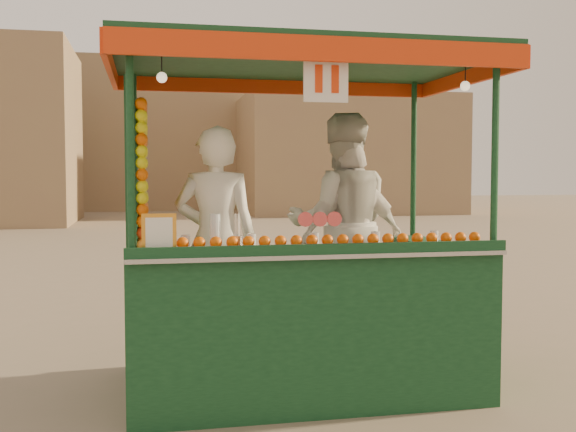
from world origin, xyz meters
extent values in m
plane|color=#756753|center=(0.00, 0.00, 0.00)|extent=(90.00, 90.00, 0.00)
cube|color=#8C744F|center=(7.00, 24.00, 2.50)|extent=(9.00, 6.00, 5.00)
cube|color=#8C744F|center=(-2.00, 30.00, 3.50)|extent=(14.00, 7.00, 7.00)
cube|color=#0E341A|center=(-0.43, 0.19, 0.15)|extent=(2.61, 1.61, 0.30)
cylinder|color=black|center=(-1.33, 0.19, 0.18)|extent=(0.36, 0.10, 0.36)
cylinder|color=black|center=(0.48, 0.19, 0.18)|extent=(0.36, 0.10, 0.36)
cube|color=#0E341A|center=(-0.43, -0.46, 0.70)|extent=(2.61, 0.30, 0.80)
cube|color=#0E341A|center=(-1.58, 0.29, 0.70)|extent=(0.30, 1.31, 0.80)
cube|color=#0E341A|center=(0.73, 0.29, 0.70)|extent=(0.30, 1.31, 0.80)
cube|color=#B2B2B7|center=(-0.43, -0.43, 1.12)|extent=(2.61, 0.46, 0.03)
cylinder|color=#0E341A|center=(-1.68, -0.56, 1.81)|extent=(0.05, 0.05, 1.41)
cylinder|color=#0E341A|center=(0.83, -0.56, 1.81)|extent=(0.05, 0.05, 1.41)
cylinder|color=#0E341A|center=(-1.68, 0.95, 1.81)|extent=(0.05, 0.05, 1.41)
cylinder|color=#0E341A|center=(0.83, 0.95, 1.81)|extent=(0.05, 0.05, 1.41)
cube|color=#0E341A|center=(-0.43, 0.19, 2.55)|extent=(2.81, 1.81, 0.08)
cube|color=red|center=(-0.43, -0.71, 2.47)|extent=(2.81, 0.04, 0.16)
cube|color=red|center=(-0.43, 1.10, 2.47)|extent=(2.81, 0.04, 0.16)
cube|color=red|center=(-1.83, 0.19, 2.47)|extent=(0.04, 1.81, 0.16)
cube|color=red|center=(0.98, 0.19, 2.47)|extent=(0.04, 1.81, 0.16)
cylinder|color=#D74142|center=(-0.45, -0.56, 1.37)|extent=(0.10, 0.03, 0.10)
cube|color=orange|center=(-1.51, -0.56, 1.28)|extent=(0.22, 0.02, 0.28)
cube|color=white|center=(-0.43, -0.63, 2.29)|extent=(0.30, 0.02, 0.30)
sphere|color=#FFE5B2|center=(-1.48, -0.49, 2.29)|extent=(0.07, 0.07, 0.07)
sphere|color=#FFE5B2|center=(0.63, -0.49, 2.29)|extent=(0.07, 0.07, 0.07)
imported|color=white|center=(-1.07, 0.19, 1.17)|extent=(0.71, 0.54, 1.73)
imported|color=beige|center=(0.01, 0.51, 1.24)|extent=(0.99, 0.82, 1.87)
imported|color=white|center=(0.08, 0.41, 1.12)|extent=(1.03, 0.63, 1.64)
camera|label=1|loc=(-1.59, -5.02, 1.67)|focal=42.77mm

